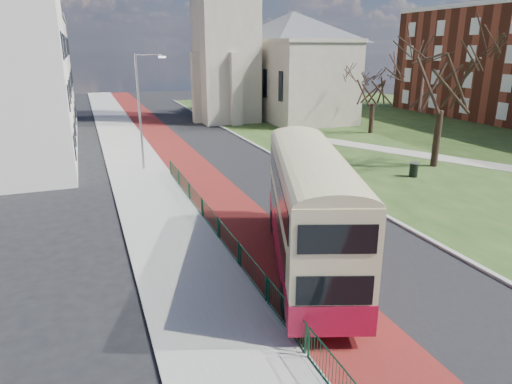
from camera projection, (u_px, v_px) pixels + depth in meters
name	position (u px, v px, depth m)	size (l,w,h in m)	color
ground	(315.00, 266.00, 18.60)	(160.00, 160.00, 0.00)	black
road_carriageway	(216.00, 157.00, 36.93)	(9.00, 120.00, 0.01)	black
bus_lane	(183.00, 160.00, 36.02)	(3.40, 120.00, 0.01)	#591414
pavement_west	(134.00, 163.00, 34.73)	(4.00, 120.00, 0.12)	gray
kerb_west	(160.00, 161.00, 35.40)	(0.25, 120.00, 0.13)	#999993
kerb_east	(260.00, 147.00, 40.24)	(0.25, 80.00, 0.13)	#999993
grass_green	(440.00, 134.00, 46.95)	(40.00, 80.00, 0.04)	#264117
footpath	(490.00, 165.00, 34.22)	(2.20, 36.00, 0.03)	#9E998C
pedestrian_railing	(218.00, 228.00, 21.00)	(0.07, 24.00, 1.12)	#0E3E27
gothic_church	(263.00, 5.00, 52.72)	(16.38, 18.00, 40.00)	gray
street_block_far	(18.00, 76.00, 46.02)	(10.30, 16.30, 11.50)	#BDB3A0
streetlamp	(141.00, 106.00, 31.79)	(2.13, 0.18, 8.00)	gray
bus	(309.00, 205.00, 17.82)	(6.11, 11.27, 4.62)	#A50F2B
winter_tree_near	(446.00, 64.00, 31.84)	(8.57, 8.57, 10.62)	black
winter_tree_far	(374.00, 81.00, 45.70)	(5.73, 5.73, 7.64)	black
litter_bin	(414.00, 170.00, 31.14)	(0.79, 0.79, 0.99)	black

